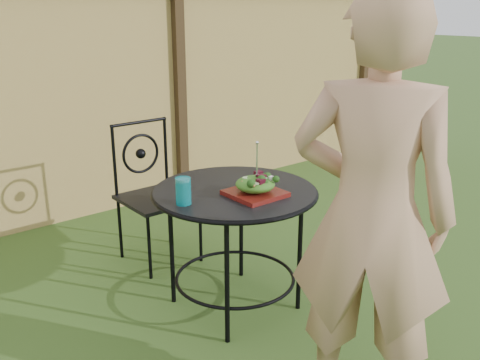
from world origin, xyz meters
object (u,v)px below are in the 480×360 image
Objects in this scene: patio_table at (235,213)px; salad_plate at (255,193)px; patio_chair at (154,189)px; diner at (372,217)px.

salad_plate is (0.02, -0.15, 0.15)m from patio_table.
patio_table is 3.42× the size of salad_plate.
diner reaches higher than patio_chair.
patio_table is at bearing -36.37° from diner.
patio_chair reaches higher than salad_plate.
diner is at bearing -92.41° from patio_chair.
patio_chair is at bearing -33.05° from diner.
patio_chair is at bearing 92.50° from salad_plate.
patio_table is 0.52× the size of diner.
salad_plate is at bearing -38.84° from diner.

